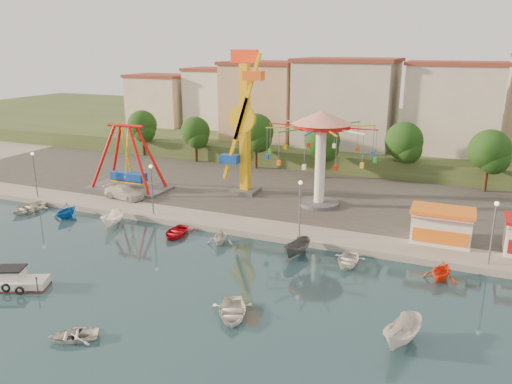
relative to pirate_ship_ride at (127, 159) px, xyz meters
The scene contains 36 objects.
ground 25.91m from the pirate_ship_ride, 50.92° to the right, with size 200.00×200.00×0.00m, color #152F3C.
quay_deck 45.33m from the pirate_ship_ride, 69.11° to the left, with size 200.00×100.00×0.60m, color #9E998E.
asphalt_pad 19.42m from the pirate_ship_ride, 32.29° to the left, with size 90.00×28.00×0.01m, color #4C4944.
hill_terrace 49.93m from the pirate_ship_ride, 71.16° to the left, with size 200.00×60.00×3.00m, color #384C26.
pirate_ship_ride is the anchor object (origin of this frame).
kamikaze_tower 15.05m from the pirate_ship_ride, 14.90° to the left, with size 4.21×3.10×16.50m.
wave_swinger 23.68m from the pirate_ship_ride, ahead, with size 11.60×11.60×10.40m.
booth_left 36.42m from the pirate_ship_ride, ahead, with size 5.40×3.78×3.08m.
lamp_post_0 10.52m from the pirate_ship_ride, 139.18° to the right, with size 0.14×0.14×5.00m, color #59595E.
lamp_post_1 10.67m from the pirate_ship_ride, 40.12° to the right, with size 0.14×0.14×5.00m, color #59595E.
lamp_post_2 25.08m from the pirate_ship_ride, 15.81° to the right, with size 0.14×0.14×5.00m, color #59595E.
lamp_post_3 40.70m from the pirate_ship_ride, ahead, with size 0.14×0.14×5.00m, color #59595E.
tree_0 19.83m from the pirate_ship_ride, 120.00° to the left, with size 4.60×4.60×7.19m.
tree_1 16.44m from the pirate_ship_ride, 89.65° to the left, with size 4.35×4.35×6.80m.
tree_2 18.97m from the pirate_ship_ride, 57.71° to the left, with size 5.02×5.02×7.85m.
tree_3 24.83m from the pirate_ship_ride, 35.88° to the left, with size 4.68×4.68×7.32m.
tree_4 34.86m from the pirate_ship_ride, 30.21° to the left, with size 4.86×4.86×7.60m.
tree_5 43.09m from the pirate_ship_ride, 21.39° to the left, with size 4.83×4.83×7.54m.
building_0 31.74m from the pirate_ship_ride, 123.35° to the left, with size 9.26×9.53×11.87m, color beige.
building_1 32.12m from the pirate_ship_ride, 99.41° to the left, with size 12.33×9.01×8.63m, color silver.
building_2 33.36m from the pirate_ship_ride, 76.16° to the left, with size 11.95×9.28×11.23m, color tan.
building_3 36.35m from the pirate_ship_ride, 53.17° to the left, with size 12.59×10.50×9.20m, color beige.
building_4 47.91m from the pirate_ship_ride, 42.63° to the left, with size 10.75×9.23×9.24m, color beige.
cabin_motorboat 25.23m from the pirate_ship_ride, 73.03° to the right, with size 4.89×3.48×1.61m.
rowboat_a 32.44m from the pirate_ship_ride, 41.42° to the right, with size 2.80×3.92×0.81m, color silver.
rowboat_b 32.28m from the pirate_ship_ride, 59.45° to the right, with size 2.16×3.02×0.63m, color silver.
skiff 40.65m from the pirate_ship_ride, 29.98° to the right, with size 1.53×4.07×1.57m, color silver.
van 5.00m from the pirate_ship_ride, 61.29° to the right, with size 2.04×5.02×1.46m, color silver.
moored_boat_0 12.38m from the pirate_ship_ride, 121.30° to the right, with size 2.98×4.17×0.86m, color silver.
moored_boat_1 10.66m from the pirate_ship_ride, 93.79° to the right, with size 2.68×3.11×1.64m, color blue.
moored_boat_2 11.97m from the pirate_ship_ride, 61.62° to the right, with size 1.42×3.78×1.46m, color white.
moored_boat_3 16.71m from the pirate_ship_ride, 38.17° to the right, with size 2.66×3.73×0.77m, color red.
moored_boat_4 20.55m from the pirate_ship_ride, 29.72° to the right, with size 2.38×2.75×1.45m, color silver.
moored_boat_5 27.16m from the pirate_ship_ride, 21.88° to the right, with size 1.38×3.67×1.42m, color #4F4F53.
moored_boat_6 31.32m from the pirate_ship_ride, 18.83° to the right, with size 2.60×3.64×0.75m, color white.
moored_boat_7 38.22m from the pirate_ship_ride, 15.28° to the right, with size 2.57×2.98×1.57m, color #F53D15.
Camera 1 is at (21.12, -28.28, 17.48)m, focal length 35.00 mm.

